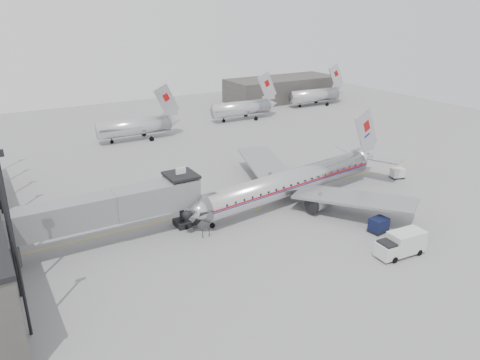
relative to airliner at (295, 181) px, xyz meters
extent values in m
plane|color=slate|center=(-6.67, -3.09, -2.70)|extent=(160.00, 160.00, 0.00)
cube|color=#383533|center=(38.33, 56.91, 0.30)|extent=(30.00, 12.00, 6.00)
cube|color=gold|center=(-3.67, 2.91, -2.69)|extent=(60.00, 0.15, 0.01)
cube|color=slate|center=(-28.67, 0.51, 1.60)|extent=(12.00, 2.80, 3.00)
cube|color=slate|center=(-19.67, 0.51, 1.60)|extent=(8.00, 3.00, 3.10)
cube|color=slate|center=(-15.67, 0.91, 1.60)|extent=(3.20, 3.60, 3.20)
cube|color=black|center=(-15.67, 0.91, 3.50)|extent=(3.40, 3.80, 0.30)
cube|color=white|center=(-15.67, 0.91, 4.00)|extent=(1.20, 0.15, 0.80)
cylinder|color=black|center=(-15.97, 0.51, -1.30)|extent=(0.56, 0.56, 2.80)
cube|color=black|center=(-15.97, 0.51, -2.35)|extent=(1.60, 2.20, 0.70)
cylinder|color=black|center=(-15.97, -0.49, -2.40)|extent=(0.30, 0.60, 0.60)
cylinder|color=black|center=(-15.97, 1.51, -2.40)|extent=(0.30, 0.60, 0.60)
cylinder|color=#383533|center=(-34.17, 0.51, -1.30)|extent=(1.60, 1.60, 2.80)
cube|color=black|center=(-14.87, -1.79, -1.20)|extent=(0.90, 3.20, 2.90)
cylinder|color=black|center=(-34.17, -11.09, 4.80)|extent=(0.24, 0.24, 15.00)
cylinder|color=black|center=(-34.17, -5.09, 4.80)|extent=(0.24, 0.24, 15.00)
cylinder|color=black|center=(-34.17, 0.91, 4.80)|extent=(0.24, 0.24, 15.00)
cylinder|color=silver|center=(-8.67, 38.91, -0.10)|extent=(14.00, 3.20, 3.20)
cube|color=silver|center=(-1.87, 38.91, 4.30)|extent=(5.17, 0.26, 6.52)
cylinder|color=black|center=(-13.17, 38.91, -2.20)|extent=(0.24, 0.24, 1.00)
cylinder|color=silver|center=(17.33, 42.91, -0.10)|extent=(14.00, 3.20, 3.20)
cube|color=silver|center=(24.13, 42.91, 4.30)|extent=(5.17, 0.26, 6.52)
cylinder|color=black|center=(12.83, 42.91, -2.20)|extent=(0.24, 0.24, 1.00)
cylinder|color=silver|center=(41.33, 46.91, -0.10)|extent=(14.00, 3.20, 3.20)
cube|color=silver|center=(48.13, 46.91, 4.30)|extent=(5.17, 0.26, 6.52)
cylinder|color=black|center=(36.83, 46.91, -2.20)|extent=(0.24, 0.24, 1.00)
cylinder|color=silver|center=(-0.67, -0.09, 0.01)|extent=(27.25, 6.97, 3.34)
cone|color=silver|center=(-15.41, -2.11, 0.01)|extent=(3.13, 3.67, 3.34)
cone|color=silver|center=(14.34, 1.96, 0.37)|extent=(4.00, 3.63, 3.17)
cube|color=#980B0C|center=(-0.67, -0.09, 0.23)|extent=(27.25, 7.02, 0.16)
cube|color=#0F0B62|center=(-0.67, -0.09, 0.03)|extent=(27.25, 7.02, 0.09)
cube|color=silver|center=(14.07, 1.92, 4.52)|extent=(5.52, 1.02, 6.93)
cube|color=gray|center=(0.91, 8.31, -0.26)|extent=(8.79, 15.23, 1.07)
cube|color=gray|center=(3.11, -7.76, -0.26)|extent=(11.81, 14.87, 1.07)
cylinder|color=gray|center=(-0.86, 4.61, -1.39)|extent=(3.29, 2.29, 1.89)
cylinder|color=gray|center=(0.41, -4.68, -1.39)|extent=(3.29, 2.29, 1.89)
cylinder|color=black|center=(-13.17, -1.80, -2.11)|extent=(0.18, 0.18, 1.17)
cylinder|color=black|center=(0.80, 2.47, -2.07)|extent=(0.23, 0.23, 1.26)
cylinder|color=black|center=(0.80, 2.47, -2.29)|extent=(0.94, 0.43, 0.90)
cylinder|color=black|center=(1.43, -2.17, -2.07)|extent=(0.23, 0.23, 1.26)
cylinder|color=black|center=(1.43, -2.17, -2.29)|extent=(0.94, 0.43, 0.90)
cube|color=silver|center=(1.42, -17.32, -1.27)|extent=(3.94, 2.38, 2.22)
cube|color=silver|center=(-1.21, -17.13, -1.69)|extent=(1.83, 2.12, 1.48)
cube|color=black|center=(-1.21, -17.13, -1.06)|extent=(1.39, 1.88, 0.63)
cylinder|color=black|center=(-0.97, -18.10, -2.36)|extent=(0.69, 0.31, 0.68)
cylinder|color=black|center=(-0.83, -16.21, -2.36)|extent=(0.69, 0.31, 0.68)
cylinder|color=black|center=(2.40, -18.34, -2.36)|extent=(0.69, 0.31, 0.68)
cylinder|color=black|center=(2.54, -16.45, -2.36)|extent=(0.69, 0.31, 0.68)
cube|color=black|center=(2.73, -12.33, -1.72)|extent=(2.20, 1.75, 1.43)
cube|color=black|center=(2.73, -12.33, -2.49)|extent=(2.32, 1.87, 0.12)
cylinder|color=black|center=(1.99, -13.04, -2.54)|extent=(0.32, 0.16, 0.31)
cylinder|color=black|center=(3.61, -12.85, -2.54)|extent=(0.32, 0.16, 0.31)
cylinder|color=black|center=(1.85, -11.82, -2.54)|extent=(0.32, 0.16, 0.31)
cylinder|color=black|center=(3.48, -11.63, -2.54)|extent=(0.32, 0.16, 0.31)
cube|color=silver|center=(18.33, -1.09, -1.82)|extent=(2.16, 1.84, 1.29)
cube|color=black|center=(18.33, -1.09, -2.51)|extent=(2.27, 1.95, 0.11)
cylinder|color=black|center=(17.47, -1.42, -2.56)|extent=(0.30, 0.18, 0.28)
cylinder|color=black|center=(18.89, -1.83, -2.56)|extent=(0.30, 0.18, 0.28)
cylinder|color=black|center=(17.77, -0.36, -2.56)|extent=(0.30, 0.18, 0.28)
cylinder|color=black|center=(19.19, -0.76, -2.56)|extent=(0.30, 0.18, 0.28)
imported|color=yellow|center=(-5.82, -0.09, -1.83)|extent=(0.66, 0.47, 1.73)
camera|label=1|loc=(-35.34, -45.60, 21.88)|focal=35.00mm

